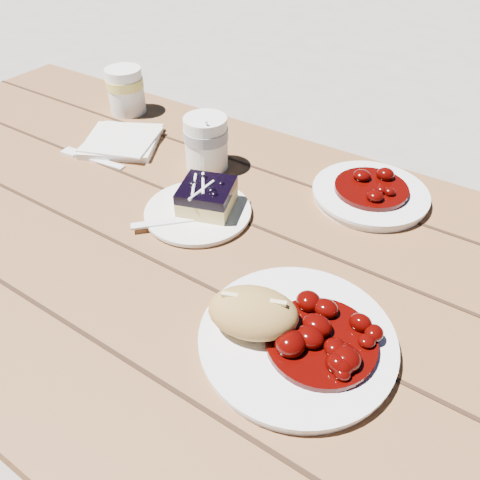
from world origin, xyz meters
The scene contains 13 objects.
picnic_table centered at (0.00, 0.00, 0.59)m, with size 2.00×1.55×0.75m.
main_plate centered at (0.09, -0.10, 0.76)m, with size 0.25×0.25×0.02m, color white.
goulash_stew centered at (0.12, -0.09, 0.79)m, with size 0.14×0.14×0.04m, color #3F0302, non-canonical shape.
bread_roll centered at (0.03, -0.12, 0.80)m, with size 0.12×0.08×0.06m, color #AB8141.
dessert_plate centered at (-0.19, 0.05, 0.76)m, with size 0.18×0.18×0.01m, color white.
blueberry_cake centered at (-0.18, 0.07, 0.78)m, with size 0.11×0.11×0.05m.
fork_dessert centered at (-0.21, 0.00, 0.76)m, with size 0.03×0.16×0.01m, color white, non-canonical shape.
coffee_cup centered at (-0.27, 0.19, 0.80)m, with size 0.08×0.08×0.10m, color white.
napkin_stack centered at (-0.48, 0.16, 0.76)m, with size 0.15×0.15×0.01m, color white.
fork_table centered at (-0.47, 0.08, 0.75)m, with size 0.03×0.16×0.01m, color white, non-canonical shape.
second_plate centered at (0.05, 0.27, 0.76)m, with size 0.20×0.20×0.02m, color white.
second_stew centered at (0.05, 0.27, 0.79)m, with size 0.13×0.13×0.04m, color #3F0302, non-canonical shape.
second_cup centered at (-0.58, 0.29, 0.80)m, with size 0.08×0.08×0.10m, color white.
Camera 1 is at (0.23, -0.45, 1.25)m, focal length 35.00 mm.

